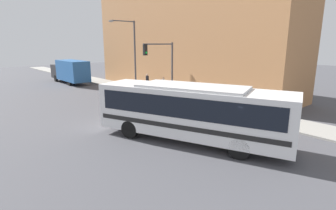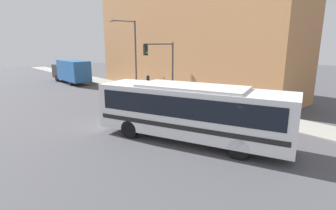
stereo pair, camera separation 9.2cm
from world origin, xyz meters
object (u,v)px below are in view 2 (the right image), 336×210
at_px(traffic_light_pole, 163,61).
at_px(fire_hydrant, 236,109).
at_px(pedestrian_near_corner, 164,85).
at_px(street_lamp, 132,50).
at_px(parking_meter, 176,90).
at_px(delivery_truck, 71,71).
at_px(city_bus, 191,109).
at_px(pedestrian_mid_block, 148,82).

bearing_deg(traffic_light_pole, fire_hydrant, -82.00).
relative_size(fire_hydrant, pedestrian_near_corner, 0.45).
height_order(fire_hydrant, pedestrian_near_corner, pedestrian_near_corner).
relative_size(street_lamp, pedestrian_near_corner, 4.32).
distance_m(fire_hydrant, parking_meter, 6.47).
xyz_separation_m(delivery_truck, street_lamp, (2.44, -10.98, 2.88)).
bearing_deg(traffic_light_pole, city_bus, -121.52).
relative_size(fire_hydrant, parking_meter, 0.55).
height_order(street_lamp, pedestrian_mid_block, street_lamp).
xyz_separation_m(fire_hydrant, parking_meter, (0.00, 6.44, 0.55)).
relative_size(pedestrian_near_corner, pedestrian_mid_block, 0.91).
bearing_deg(parking_meter, traffic_light_pole, 148.84).
distance_m(fire_hydrant, street_lamp, 13.61).
xyz_separation_m(traffic_light_pole, pedestrian_mid_block, (2.06, 4.97, -2.58)).
relative_size(traffic_light_pole, street_lamp, 0.70).
height_order(traffic_light_pole, street_lamp, street_lamp).
height_order(fire_hydrant, traffic_light_pole, traffic_light_pole).
bearing_deg(city_bus, pedestrian_near_corner, 34.61).
height_order(traffic_light_pole, pedestrian_near_corner, traffic_light_pole).
relative_size(fire_hydrant, pedestrian_mid_block, 0.41).
xyz_separation_m(delivery_truck, fire_hydrant, (2.61, -23.98, -1.14)).
bearing_deg(pedestrian_near_corner, fire_hydrant, -97.83).
xyz_separation_m(city_bus, pedestrian_mid_block, (7.16, 13.28, -0.68)).
distance_m(delivery_truck, parking_meter, 17.75).
bearing_deg(street_lamp, delivery_truck, 102.52).
relative_size(delivery_truck, pedestrian_mid_block, 4.40).
height_order(delivery_truck, street_lamp, street_lamp).
relative_size(city_bus, street_lamp, 1.44).
relative_size(city_bus, delivery_truck, 1.29).
relative_size(traffic_light_pole, parking_meter, 3.70).
bearing_deg(fire_hydrant, pedestrian_mid_block, 84.91).
relative_size(delivery_truck, pedestrian_near_corner, 4.83).
relative_size(city_bus, traffic_light_pole, 2.06).
relative_size(parking_meter, pedestrian_mid_block, 0.75).
bearing_deg(traffic_light_pole, delivery_truck, 95.46).
bearing_deg(fire_hydrant, pedestrian_near_corner, 82.17).
relative_size(delivery_truck, parking_meter, 5.90).
distance_m(parking_meter, pedestrian_near_corner, 3.44).
bearing_deg(street_lamp, pedestrian_mid_block, -38.88).
bearing_deg(fire_hydrant, traffic_light_pole, 98.00).
distance_m(city_bus, pedestrian_near_corner, 13.21).
relative_size(parking_meter, pedestrian_near_corner, 0.82).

